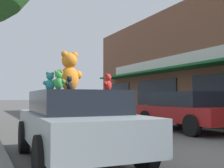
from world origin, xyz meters
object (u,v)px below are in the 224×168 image
at_px(teddy_bear_black, 69,83).
at_px(teddy_bear_red, 108,83).
at_px(parked_car_far_center, 186,109).
at_px(teddy_bear_teal, 50,82).
at_px(plush_art_car, 76,122).
at_px(teddy_bear_pink, 73,86).
at_px(teddy_bear_giant, 69,72).
at_px(teddy_bear_green, 59,80).

distance_m(teddy_bear_black, teddy_bear_red, 1.03).
bearing_deg(parked_car_far_center, teddy_bear_red, -145.11).
bearing_deg(teddy_bear_teal, plush_art_car, 160.22).
height_order(teddy_bear_red, teddy_bear_pink, teddy_bear_red).
bearing_deg(teddy_bear_giant, teddy_bear_teal, -24.12).
bearing_deg(teddy_bear_green, parked_car_far_center, -109.84).
relative_size(teddy_bear_teal, teddy_bear_pink, 1.66).
bearing_deg(teddy_bear_pink, teddy_bear_giant, 44.41).
relative_size(teddy_bear_black, teddy_bear_pink, 1.03).
bearing_deg(parked_car_far_center, teddy_bear_green, -146.75).
xyz_separation_m(teddy_bear_green, parked_car_far_center, (5.84, 3.83, -0.73)).
relative_size(plush_art_car, parked_car_far_center, 0.94).
height_order(teddy_bear_black, teddy_bear_teal, teddy_bear_teal).
bearing_deg(teddy_bear_teal, parked_car_far_center, -151.05).
bearing_deg(plush_art_car, teddy_bear_red, -24.13).
xyz_separation_m(plush_art_car, teddy_bear_teal, (-0.47, 0.20, 0.80)).
distance_m(plush_art_car, parked_car_far_center, 6.07).
distance_m(teddy_bear_giant, teddy_bear_green, 1.06).
distance_m(teddy_bear_giant, teddy_bear_pink, 0.36).
xyz_separation_m(plush_art_car, teddy_bear_red, (0.57, -0.28, 0.79)).
height_order(plush_art_car, teddy_bear_green, teddy_bear_green).
relative_size(teddy_bear_giant, teddy_bear_red, 2.32).
bearing_deg(plush_art_car, parked_car_far_center, 31.99).
distance_m(teddy_bear_pink, parked_car_far_center, 5.95).
relative_size(teddy_bear_green, teddy_bear_pink, 1.39).
xyz_separation_m(plush_art_car, teddy_bear_black, (-0.36, -0.74, 0.73)).
bearing_deg(teddy_bear_black, plush_art_car, -151.47).
bearing_deg(teddy_bear_pink, teddy_bear_green, 54.34).
xyz_separation_m(teddy_bear_black, teddy_bear_pink, (0.39, 1.01, -0.00)).
bearing_deg(plush_art_car, teddy_bear_giant, 141.57).
relative_size(teddy_bear_giant, teddy_bear_black, 3.42).
xyz_separation_m(teddy_bear_giant, parked_car_far_center, (5.39, 2.91, -0.96)).
xyz_separation_m(teddy_bear_black, parked_car_far_center, (5.63, 3.74, -0.69)).
relative_size(teddy_bear_black, teddy_bear_green, 0.74).
distance_m(plush_art_car, teddy_bear_pink, 0.78).
xyz_separation_m(plush_art_car, teddy_bear_green, (-0.57, -0.83, 0.77)).
height_order(teddy_bear_green, parked_car_far_center, teddy_bear_green).
xyz_separation_m(teddy_bear_giant, teddy_bear_black, (-0.25, -0.83, -0.27)).
relative_size(plush_art_car, teddy_bear_pink, 18.14).
relative_size(teddy_bear_black, teddy_bear_teal, 0.62).
bearing_deg(teddy_bear_giant, plush_art_car, 130.98).
relative_size(teddy_bear_teal, parked_car_far_center, 0.09).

